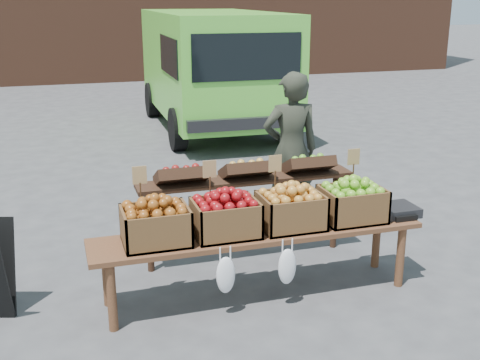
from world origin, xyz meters
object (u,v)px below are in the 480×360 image
object	(u,v)px
back_table	(246,206)
display_bench	(258,263)
delivery_van	(213,71)
crate_red_apples	(291,211)
crate_green_apples	(352,204)
vendor	(291,150)
crate_golden_apples	(156,226)
crate_russet_pears	(226,218)
weighing_scale	(396,210)

from	to	relation	value
back_table	display_bench	distance (m)	0.77
delivery_van	crate_red_apples	size ratio (longest dim) A/B	9.39
crate_green_apples	vendor	bearing A→B (deg)	88.89
crate_golden_apples	crate_red_apples	bearing A→B (deg)	0.00
crate_russet_pears	crate_red_apples	world-z (taller)	same
crate_green_apples	weighing_scale	bearing A→B (deg)	0.00
vendor	crate_red_apples	distance (m)	1.56
weighing_scale	display_bench	bearing A→B (deg)	180.00
crate_red_apples	weighing_scale	bearing A→B (deg)	0.00
back_table	weighing_scale	bearing A→B (deg)	-32.72
crate_golden_apples	crate_russet_pears	size ratio (longest dim) A/B	1.00
back_table	delivery_van	bearing A→B (deg)	78.08
vendor	weighing_scale	bearing A→B (deg)	110.36
delivery_van	crate_green_apples	bearing A→B (deg)	-93.01
vendor	weighing_scale	xyz separation A→B (m)	(0.40, -1.45, -0.21)
display_bench	crate_russet_pears	xyz separation A→B (m)	(-0.27, 0.00, 0.42)
delivery_van	vendor	world-z (taller)	delivery_van
crate_golden_apples	crate_green_apples	size ratio (longest dim) A/B	1.00
crate_golden_apples	crate_green_apples	xyz separation A→B (m)	(1.65, 0.00, 0.00)
vendor	back_table	xyz separation A→B (m)	(-0.72, -0.73, -0.30)
crate_red_apples	display_bench	bearing A→B (deg)	180.00
crate_golden_apples	weighing_scale	distance (m)	2.08
delivery_van	weighing_scale	size ratio (longest dim) A/B	13.81
display_bench	crate_red_apples	world-z (taller)	crate_red_apples
vendor	back_table	distance (m)	1.07
vendor	back_table	bearing A→B (deg)	50.06
crate_russet_pears	weighing_scale	world-z (taller)	crate_russet_pears
weighing_scale	crate_green_apples	bearing A→B (deg)	180.00
delivery_van	display_bench	xyz separation A→B (m)	(-1.34, -6.43, -0.77)
crate_golden_apples	crate_red_apples	size ratio (longest dim) A/B	1.00
back_table	display_bench	world-z (taller)	back_table
vendor	crate_green_apples	world-z (taller)	vendor
crate_green_apples	crate_russet_pears	bearing A→B (deg)	180.00
vendor	crate_green_apples	distance (m)	1.45
delivery_van	crate_golden_apples	distance (m)	6.80
display_bench	crate_red_apples	xyz separation A→B (m)	(0.28, 0.00, 0.42)
display_bench	weighing_scale	bearing A→B (deg)	0.00
vendor	crate_green_apples	size ratio (longest dim) A/B	3.29
vendor	crate_golden_apples	distance (m)	2.22
back_table	crate_red_apples	size ratio (longest dim) A/B	4.20
back_table	weighing_scale	world-z (taller)	back_table
crate_golden_apples	crate_russet_pears	bearing A→B (deg)	0.00
vendor	back_table	size ratio (longest dim) A/B	0.78
crate_green_apples	delivery_van	bearing A→B (deg)	85.46
vendor	crate_russet_pears	bearing A→B (deg)	57.02
crate_golden_apples	weighing_scale	bearing A→B (deg)	0.00
crate_red_apples	crate_green_apples	size ratio (longest dim) A/B	1.00
crate_red_apples	delivery_van	bearing A→B (deg)	80.64
back_table	display_bench	size ratio (longest dim) A/B	0.78
vendor	crate_golden_apples	xyz separation A→B (m)	(-1.68, -1.45, -0.11)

